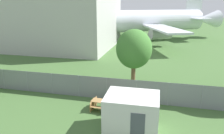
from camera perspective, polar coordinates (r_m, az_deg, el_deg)
The scene contains 6 objects.
hangar_building at distance 44.10m, azimuth -19.51°, elevation 12.70°, with size 29.18×16.61×12.97m.
perimeter_fence at distance 18.67m, azimuth -1.40°, elevation -5.65°, with size 56.07×0.07×1.96m.
airplane at distance 46.64m, azimuth 7.07°, elevation 11.80°, with size 35.78×28.30×13.01m.
portable_cabin at distance 14.35m, azimuth 5.19°, elevation -11.90°, with size 3.42×2.66×2.46m.
picnic_bench_near_cabin at distance 17.16m, azimuth -2.81°, elevation -9.65°, with size 1.60×1.49×0.76m.
tree_left_of_cabin at distance 21.09m, azimuth 5.77°, elevation 4.67°, with size 3.46×3.46×5.63m.
Camera 1 is at (4.40, -5.85, 8.09)m, focal length 35.00 mm.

